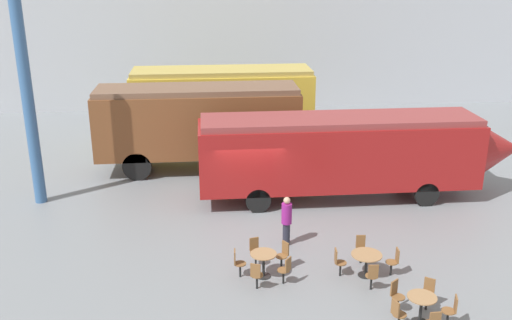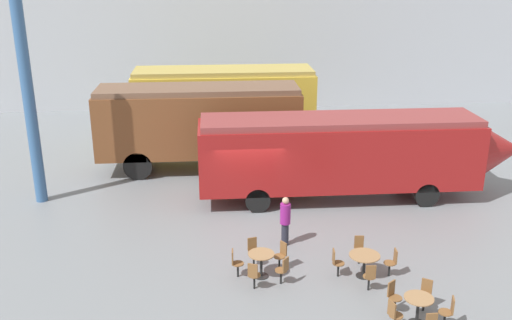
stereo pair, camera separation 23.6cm
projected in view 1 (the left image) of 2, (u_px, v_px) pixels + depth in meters
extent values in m
plane|color=gray|center=(250.00, 209.00, 21.44)|extent=(80.00, 80.00, 0.00)
cube|color=#B2B7C1|center=(228.00, 36.00, 34.69)|extent=(44.00, 0.15, 9.00)
cube|color=gold|center=(222.00, 102.00, 28.78)|extent=(9.01, 2.62, 2.89)
cube|color=tan|center=(222.00, 71.00, 28.26)|extent=(8.83, 2.41, 0.24)
cylinder|color=black|center=(278.00, 138.00, 28.37)|extent=(1.00, 0.12, 1.00)
cylinder|color=black|center=(272.00, 124.00, 30.72)|extent=(1.00, 0.12, 1.00)
cylinder|color=black|center=(169.00, 141.00, 27.89)|extent=(1.00, 0.12, 1.00)
cylinder|color=black|center=(171.00, 127.00, 30.25)|extent=(1.00, 0.12, 1.00)
cube|color=brown|center=(198.00, 123.00, 24.86)|extent=(8.78, 2.42, 2.72)
cube|color=brown|center=(197.00, 90.00, 24.37)|extent=(8.61, 2.22, 0.24)
cylinder|color=black|center=(261.00, 163.00, 24.52)|extent=(1.22, 0.12, 1.22)
cylinder|color=black|center=(256.00, 147.00, 26.68)|extent=(1.22, 0.12, 1.22)
cylinder|color=black|center=(137.00, 167.00, 24.06)|extent=(1.22, 0.12, 1.22)
cylinder|color=black|center=(142.00, 150.00, 26.22)|extent=(1.22, 0.12, 1.22)
cube|color=maroon|center=(338.00, 154.00, 21.91)|extent=(10.70, 2.40, 2.44)
cone|color=maroon|center=(496.00, 149.00, 22.46)|extent=(2.00, 2.28, 2.28)
cube|color=brown|center=(340.00, 120.00, 21.47)|extent=(10.48, 2.21, 0.24)
cylinder|color=black|center=(427.00, 195.00, 21.57)|extent=(0.93, 0.12, 0.93)
cylinder|color=black|center=(406.00, 174.00, 23.71)|extent=(0.93, 0.12, 0.93)
cylinder|color=black|center=(258.00, 201.00, 21.01)|extent=(0.93, 0.12, 0.93)
cylinder|color=black|center=(253.00, 179.00, 23.15)|extent=(0.93, 0.12, 0.93)
cylinder|color=black|center=(421.00, 310.00, 14.60)|extent=(0.08, 0.08, 0.72)
cylinder|color=#9E754C|center=(422.00, 297.00, 14.47)|extent=(0.76, 0.76, 0.03)
cylinder|color=black|center=(365.00, 275.00, 16.92)|extent=(0.44, 0.44, 0.02)
cylinder|color=black|center=(366.00, 265.00, 16.81)|extent=(0.08, 0.08, 0.66)
cylinder|color=#9E754C|center=(367.00, 255.00, 16.69)|extent=(0.91, 0.91, 0.03)
cylinder|color=black|center=(263.00, 276.00, 16.87)|extent=(0.44, 0.44, 0.02)
cylinder|color=black|center=(264.00, 265.00, 16.75)|extent=(0.08, 0.08, 0.71)
cylinder|color=#9E754C|center=(264.00, 254.00, 16.63)|extent=(0.78, 0.78, 0.03)
cube|color=brown|center=(435.00, 320.00, 13.73)|extent=(0.29, 0.05, 0.42)
cylinder|color=black|center=(447.00, 319.00, 14.53)|extent=(0.06, 0.06, 0.42)
cylinder|color=brown|center=(448.00, 311.00, 14.45)|extent=(0.36, 0.36, 0.03)
cube|color=brown|center=(456.00, 304.00, 14.35)|extent=(0.12, 0.29, 0.42)
cylinder|color=black|center=(426.00, 302.00, 15.21)|extent=(0.06, 0.06, 0.42)
cylinder|color=brown|center=(427.00, 295.00, 15.14)|extent=(0.36, 0.36, 0.03)
cube|color=brown|center=(429.00, 285.00, 15.19)|extent=(0.26, 0.20, 0.42)
cylinder|color=black|center=(398.00, 304.00, 15.12)|extent=(0.06, 0.06, 0.42)
cylinder|color=brown|center=(398.00, 297.00, 15.05)|extent=(0.36, 0.36, 0.03)
cube|color=brown|center=(394.00, 287.00, 15.08)|extent=(0.25, 0.21, 0.42)
cylinder|color=brown|center=(400.00, 314.00, 14.31)|extent=(0.36, 0.36, 0.03)
cube|color=brown|center=(395.00, 308.00, 14.18)|extent=(0.13, 0.28, 0.42)
cylinder|color=black|center=(340.00, 269.00, 16.84)|extent=(0.06, 0.06, 0.42)
cylinder|color=brown|center=(341.00, 263.00, 16.76)|extent=(0.36, 0.36, 0.03)
cube|color=brown|center=(336.00, 256.00, 16.69)|extent=(0.06, 0.29, 0.42)
cylinder|color=black|center=(371.00, 283.00, 16.14)|extent=(0.06, 0.06, 0.42)
cylinder|color=brown|center=(372.00, 276.00, 16.06)|extent=(0.36, 0.36, 0.03)
cube|color=brown|center=(373.00, 272.00, 15.85)|extent=(0.29, 0.06, 0.42)
cylinder|color=black|center=(391.00, 269.00, 16.87)|extent=(0.06, 0.06, 0.42)
cylinder|color=brown|center=(392.00, 262.00, 16.79)|extent=(0.36, 0.36, 0.03)
cube|color=brown|center=(397.00, 255.00, 16.72)|extent=(0.06, 0.29, 0.42)
cylinder|color=black|center=(361.00, 257.00, 17.56)|extent=(0.06, 0.06, 0.42)
cylinder|color=brown|center=(361.00, 250.00, 17.49)|extent=(0.36, 0.36, 0.03)
cube|color=brown|center=(361.00, 241.00, 17.56)|extent=(0.29, 0.06, 0.42)
cylinder|color=black|center=(256.00, 259.00, 17.42)|extent=(0.06, 0.06, 0.42)
cylinder|color=brown|center=(256.00, 253.00, 17.34)|extent=(0.36, 0.36, 0.03)
cube|color=brown|center=(254.00, 244.00, 17.41)|extent=(0.29, 0.11, 0.42)
cylinder|color=black|center=(240.00, 270.00, 16.79)|extent=(0.06, 0.06, 0.42)
cylinder|color=brown|center=(240.00, 264.00, 16.71)|extent=(0.36, 0.36, 0.03)
cube|color=brown|center=(235.00, 257.00, 16.63)|extent=(0.06, 0.29, 0.42)
cylinder|color=black|center=(257.00, 282.00, 16.18)|extent=(0.06, 0.06, 0.42)
cylinder|color=brown|center=(257.00, 275.00, 16.11)|extent=(0.36, 0.36, 0.03)
cube|color=brown|center=(255.00, 271.00, 15.89)|extent=(0.28, 0.14, 0.42)
cylinder|color=black|center=(283.00, 277.00, 16.44)|extent=(0.06, 0.06, 0.42)
cylinder|color=brown|center=(283.00, 270.00, 16.36)|extent=(0.36, 0.36, 0.03)
cube|color=brown|center=(288.00, 265.00, 16.21)|extent=(0.21, 0.25, 0.42)
cylinder|color=black|center=(281.00, 263.00, 17.20)|extent=(0.06, 0.06, 0.42)
cylinder|color=brown|center=(282.00, 256.00, 17.13)|extent=(0.36, 0.36, 0.03)
cube|color=brown|center=(286.00, 248.00, 17.14)|extent=(0.19, 0.26, 0.42)
cylinder|color=#262633|center=(286.00, 234.00, 18.64)|extent=(0.24, 0.24, 0.77)
cylinder|color=#8C1E7A|center=(287.00, 213.00, 18.40)|extent=(0.34, 0.34, 0.69)
sphere|color=tan|center=(287.00, 200.00, 18.25)|extent=(0.22, 0.22, 0.22)
cylinder|color=#386093|center=(28.00, 101.00, 20.81)|extent=(0.44, 0.44, 8.00)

